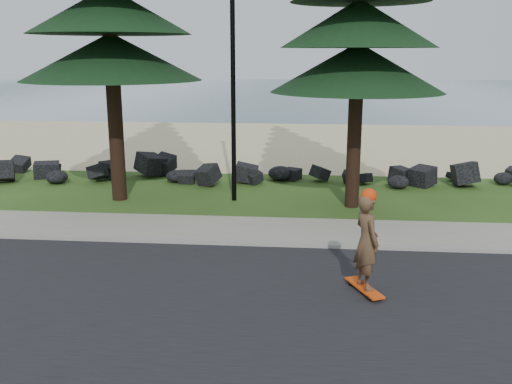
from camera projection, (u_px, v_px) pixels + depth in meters
ground at (218, 233)px, 14.22m from camera, size 160.00×160.00×0.00m
road at (178, 312)px, 9.87m from camera, size 160.00×7.00×0.02m
kerb at (212, 242)px, 13.34m from camera, size 160.00×0.20×0.10m
sidewalk at (219, 229)px, 14.40m from camera, size 160.00×2.00×0.08m
beach_sand at (263, 142)px, 28.23m from camera, size 160.00×15.00×0.01m
ocean at (289, 92)px, 63.52m from camera, size 160.00×58.00×0.01m
seawall_boulders at (243, 182)px, 19.63m from camera, size 60.00×2.40×1.10m
lamp_post at (233, 61)px, 16.32m from camera, size 0.25×0.14×8.14m
skateboarder at (366, 242)px, 10.43m from camera, size 0.68×1.08×1.99m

